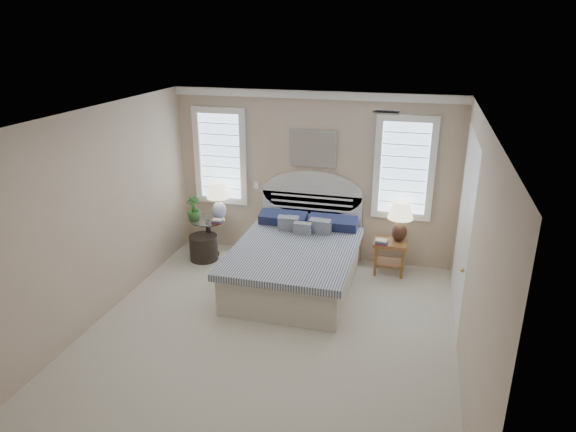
% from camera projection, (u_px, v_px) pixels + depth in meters
% --- Properties ---
extents(floor, '(4.50, 5.00, 0.01)m').
position_uv_depth(floor, '(268.00, 336.00, 6.34)').
color(floor, '#BDB5A1').
rests_on(floor, ground).
extents(ceiling, '(4.50, 5.00, 0.01)m').
position_uv_depth(ceiling, '(265.00, 117.00, 5.40)').
color(ceiling, white).
rests_on(ceiling, wall_back).
extents(wall_back, '(4.50, 0.02, 2.70)m').
position_uv_depth(wall_back, '(313.00, 177.00, 8.13)').
color(wall_back, '#BFA78F').
rests_on(wall_back, floor).
extents(wall_left, '(0.02, 5.00, 2.70)m').
position_uv_depth(wall_left, '(95.00, 218.00, 6.41)').
color(wall_left, '#BFA78F').
rests_on(wall_left, floor).
extents(wall_right, '(0.02, 5.00, 2.70)m').
position_uv_depth(wall_right, '(473.00, 257.00, 5.33)').
color(wall_right, '#BFA78F').
rests_on(wall_right, floor).
extents(crown_molding, '(4.50, 0.08, 0.12)m').
position_uv_depth(crown_molding, '(314.00, 95.00, 7.65)').
color(crown_molding, white).
rests_on(crown_molding, wall_back).
extents(hvac_vent, '(0.30, 0.20, 0.02)m').
position_uv_depth(hvac_vent, '(386.00, 112.00, 5.84)').
color(hvac_vent, '#B2B2B2').
rests_on(hvac_vent, ceiling).
extents(switch_plate, '(0.08, 0.01, 0.12)m').
position_uv_depth(switch_plate, '(256.00, 185.00, 8.42)').
color(switch_plate, white).
rests_on(switch_plate, wall_back).
extents(window_left, '(0.90, 0.06, 1.60)m').
position_uv_depth(window_left, '(221.00, 156.00, 8.40)').
color(window_left, silver).
rests_on(window_left, wall_back).
extents(window_right, '(0.90, 0.06, 1.60)m').
position_uv_depth(window_right, '(404.00, 168.00, 7.69)').
color(window_right, silver).
rests_on(window_right, wall_back).
extents(painting, '(0.74, 0.04, 0.58)m').
position_uv_depth(painting, '(313.00, 149.00, 7.93)').
color(painting, silver).
rests_on(painting, wall_back).
extents(closet_door, '(0.02, 1.80, 2.40)m').
position_uv_depth(closet_door, '(464.00, 229.00, 6.47)').
color(closet_door, white).
rests_on(closet_door, floor).
extents(bed, '(1.72, 2.28, 1.47)m').
position_uv_depth(bed, '(297.00, 259.00, 7.53)').
color(bed, '#BBB5A4').
rests_on(bed, floor).
extents(side_table_left, '(0.56, 0.56, 0.63)m').
position_uv_depth(side_table_left, '(209.00, 234.00, 8.46)').
color(side_table_left, black).
rests_on(side_table_left, floor).
extents(nightstand_right, '(0.50, 0.40, 0.53)m').
position_uv_depth(nightstand_right, '(390.00, 250.00, 7.84)').
color(nightstand_right, '#9D6A33').
rests_on(nightstand_right, floor).
extents(floor_pot, '(0.60, 0.60, 0.41)m').
position_uv_depth(floor_pot, '(204.00, 248.00, 8.37)').
color(floor_pot, black).
rests_on(floor_pot, floor).
extents(lamp_left, '(0.42, 0.42, 0.62)m').
position_uv_depth(lamp_left, '(218.00, 196.00, 8.32)').
color(lamp_left, white).
rests_on(lamp_left, side_table_left).
extents(lamp_right, '(0.48, 0.48, 0.63)m').
position_uv_depth(lamp_right, '(400.00, 217.00, 7.69)').
color(lamp_right, black).
rests_on(lamp_right, nightstand_right).
extents(potted_plant, '(0.28, 0.28, 0.40)m').
position_uv_depth(potted_plant, '(193.00, 209.00, 8.27)').
color(potted_plant, '#28662A').
rests_on(potted_plant, side_table_left).
extents(books_left, '(0.18, 0.13, 0.07)m').
position_uv_depth(books_left, '(217.00, 221.00, 8.22)').
color(books_left, maroon).
rests_on(books_left, side_table_left).
extents(books_right, '(0.20, 0.16, 0.07)m').
position_uv_depth(books_right, '(381.00, 242.00, 7.67)').
color(books_right, maroon).
rests_on(books_right, nightstand_right).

